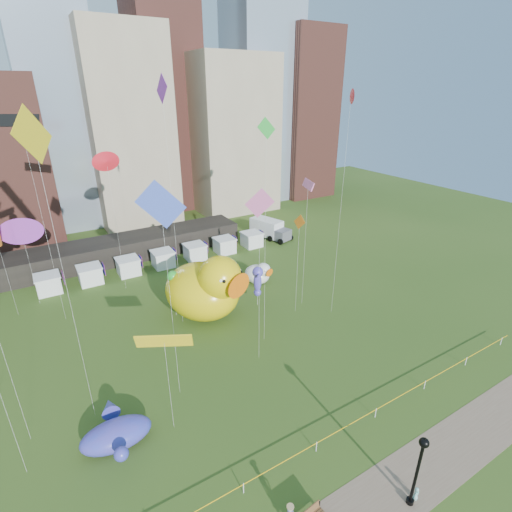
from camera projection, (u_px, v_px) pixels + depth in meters
ground at (316, 451)px, 27.67m from camera, size 160.00×160.00×0.00m
footpath at (368, 511)px, 23.75m from camera, size 70.00×4.00×0.02m
skyline at (112, 103)px, 67.92m from camera, size 101.00×23.00×68.00m
pavilion at (118, 249)px, 57.99m from camera, size 38.00×6.00×3.20m
vendor_tents at (163, 259)px, 55.88m from camera, size 33.24×2.80×2.40m
caution_tape at (317, 444)px, 27.39m from camera, size 50.00×0.06×0.90m
big_duck at (206, 288)px, 42.47m from camera, size 10.32×11.45×8.00m
small_duck at (258, 273)px, 50.83m from camera, size 3.92×4.49×3.17m
seahorse_green at (173, 284)px, 42.58m from camera, size 1.39×1.67×5.63m
seahorse_purple at (258, 279)px, 44.89m from camera, size 1.66×1.86×5.07m
whale_inflatable at (116, 432)px, 27.92m from camera, size 5.19×6.52×2.23m
lamppost at (419, 464)px, 22.82m from camera, size 0.59×0.59×5.69m
box_truck at (269, 229)px, 66.53m from camera, size 4.68×7.82×3.13m
toddler at (416, 493)px, 24.26m from camera, size 0.40×0.34×0.96m
kite_0 at (351, 99)px, 35.68m from camera, size 0.88×1.25×23.93m
kite_1 at (260, 207)px, 31.23m from camera, size 1.84×1.74×16.66m
kite_4 at (34, 141)px, 22.22m from camera, size 2.17×2.67×23.19m
kite_6 at (299, 225)px, 40.81m from camera, size 0.24×1.69×11.80m
kite_7 at (21, 231)px, 42.88m from camera, size 3.09×0.75×10.85m
kite_8 at (106, 162)px, 43.61m from camera, size 2.20×0.82×17.40m
kite_9 at (308, 185)px, 40.82m from camera, size 1.36×2.84×15.00m
kite_10 at (20, 122)px, 34.97m from camera, size 3.33×2.28×21.79m
kite_11 at (266, 141)px, 32.05m from camera, size 1.80×0.08×21.82m
kite_12 at (164, 341)px, 26.39m from camera, size 3.69×2.30×8.64m
kite_13 at (161, 207)px, 26.41m from camera, size 3.17×1.49×18.37m
kite_15 at (163, 98)px, 33.78m from camera, size 0.16×2.53×25.17m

